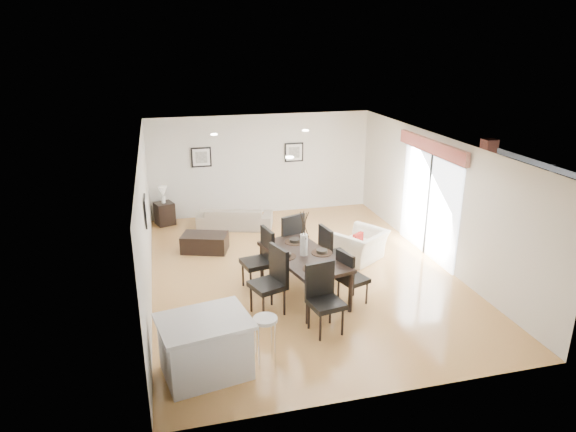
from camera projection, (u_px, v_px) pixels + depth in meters
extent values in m
plane|color=tan|center=(301.00, 272.00, 10.62)|extent=(8.00, 8.00, 0.00)
cube|color=silver|center=(261.00, 165.00, 13.84)|extent=(6.00, 0.04, 2.70)
cube|color=silver|center=(386.00, 307.00, 6.52)|extent=(6.00, 0.04, 2.70)
cube|color=silver|center=(145.00, 223.00, 9.48)|extent=(0.04, 8.00, 2.70)
cube|color=silver|center=(437.00, 199.00, 10.88)|extent=(0.04, 8.00, 2.70)
cube|color=white|center=(302.00, 143.00, 9.74)|extent=(6.00, 8.00, 0.02)
imported|color=gray|center=(235.00, 217.00, 13.03)|extent=(2.01, 1.24, 0.55)
imported|color=white|center=(360.00, 246.00, 11.11)|extent=(1.35, 1.32, 0.67)
imported|color=#335022|center=(560.00, 238.00, 11.44)|extent=(0.74, 0.66, 0.73)
imported|color=#335022|center=(503.00, 216.00, 13.05)|extent=(0.44, 0.44, 0.61)
cube|color=black|center=(304.00, 256.00, 9.42)|extent=(1.41, 2.15, 0.07)
cylinder|color=black|center=(308.00, 303.00, 8.60)|extent=(0.08, 0.08, 0.76)
cylinder|color=black|center=(262.00, 263.00, 10.14)|extent=(0.08, 0.08, 0.76)
cylinder|color=black|center=(350.00, 292.00, 8.97)|extent=(0.08, 0.08, 0.76)
cylinder|color=black|center=(300.00, 255.00, 10.52)|extent=(0.08, 0.08, 0.76)
cube|color=black|center=(267.00, 285.00, 8.87)|extent=(0.69, 0.69, 0.09)
cube|color=black|center=(279.00, 264.00, 8.88)|extent=(0.25, 0.53, 0.65)
cylinder|color=black|center=(251.00, 299.00, 9.02)|extent=(0.04, 0.04, 0.49)
cylinder|color=black|center=(272.00, 293.00, 9.24)|extent=(0.04, 0.04, 0.49)
cylinder|color=black|center=(264.00, 309.00, 8.69)|extent=(0.04, 0.04, 0.49)
cylinder|color=black|center=(284.00, 302.00, 8.91)|extent=(0.04, 0.04, 0.49)
cube|color=black|center=(257.00, 263.00, 9.78)|extent=(0.63, 0.63, 0.09)
cube|color=black|center=(268.00, 245.00, 9.76)|extent=(0.17, 0.54, 0.64)
cylinder|color=black|center=(243.00, 274.00, 9.96)|extent=(0.04, 0.04, 0.49)
cylinder|color=black|center=(263.00, 270.00, 10.13)|extent=(0.04, 0.04, 0.49)
cylinder|color=black|center=(251.00, 283.00, 9.61)|extent=(0.04, 0.04, 0.49)
cylinder|color=black|center=(271.00, 279.00, 9.78)|extent=(0.04, 0.04, 0.49)
cube|color=black|center=(353.00, 279.00, 9.26)|extent=(0.59, 0.59, 0.08)
cube|color=black|center=(345.00, 267.00, 9.06)|extent=(0.21, 0.46, 0.56)
cylinder|color=black|center=(367.00, 293.00, 9.29)|extent=(0.04, 0.04, 0.42)
cylinder|color=black|center=(351.00, 299.00, 9.11)|extent=(0.04, 0.04, 0.42)
cylinder|color=black|center=(354.00, 286.00, 9.58)|extent=(0.04, 0.04, 0.42)
cylinder|color=black|center=(338.00, 291.00, 9.39)|extent=(0.04, 0.04, 0.42)
cube|color=black|center=(335.00, 256.00, 10.15)|extent=(0.58, 0.58, 0.09)
cube|color=black|center=(326.00, 242.00, 9.96)|extent=(0.15, 0.51, 0.61)
cylinder|color=black|center=(348.00, 271.00, 10.14)|extent=(0.04, 0.04, 0.47)
cylinder|color=black|center=(330.00, 274.00, 9.99)|extent=(0.04, 0.04, 0.47)
cylinder|color=black|center=(339.00, 263.00, 10.49)|extent=(0.04, 0.04, 0.47)
cylinder|color=black|center=(321.00, 266.00, 10.34)|extent=(0.04, 0.04, 0.47)
cube|color=black|center=(326.00, 304.00, 8.31)|extent=(0.61, 0.61, 0.09)
cube|color=black|center=(320.00, 280.00, 8.39)|extent=(0.52, 0.16, 0.62)
cylinder|color=black|center=(320.00, 328.00, 8.14)|extent=(0.04, 0.04, 0.47)
cylinder|color=black|center=(309.00, 316.00, 8.49)|extent=(0.04, 0.04, 0.47)
cylinder|color=black|center=(342.00, 322.00, 8.30)|extent=(0.04, 0.04, 0.47)
cylinder|color=black|center=(330.00, 311.00, 8.65)|extent=(0.04, 0.04, 0.47)
cube|color=black|center=(286.00, 243.00, 10.71)|extent=(0.71, 0.71, 0.09)
cube|color=black|center=(293.00, 230.00, 10.41)|extent=(0.53, 0.27, 0.65)
cylinder|color=black|center=(289.00, 250.00, 11.09)|extent=(0.04, 0.04, 0.50)
cylinder|color=black|center=(301.00, 257.00, 10.76)|extent=(0.04, 0.04, 0.50)
cylinder|color=black|center=(272.00, 255.00, 10.85)|extent=(0.04, 0.04, 0.50)
cylinder|color=black|center=(284.00, 261.00, 10.52)|extent=(0.04, 0.04, 0.50)
cylinder|color=white|center=(304.00, 245.00, 9.34)|extent=(0.14, 0.14, 0.41)
cylinder|color=black|center=(322.00, 253.00, 9.49)|extent=(0.39, 0.39, 0.01)
cylinder|color=black|center=(322.00, 251.00, 9.48)|extent=(0.21, 0.21, 0.06)
cylinder|color=black|center=(295.00, 242.00, 9.99)|extent=(0.39, 0.39, 0.01)
cylinder|color=black|center=(295.00, 240.00, 9.98)|extent=(0.21, 0.21, 0.06)
cylinder|color=black|center=(285.00, 256.00, 9.33)|extent=(0.39, 0.39, 0.01)
cylinder|color=black|center=(285.00, 255.00, 9.32)|extent=(0.21, 0.21, 0.06)
cylinder|color=black|center=(314.00, 269.00, 8.83)|extent=(0.39, 0.39, 0.01)
cylinder|color=black|center=(314.00, 267.00, 8.81)|extent=(0.21, 0.21, 0.06)
cube|color=black|center=(205.00, 243.00, 11.62)|extent=(1.14, 0.89, 0.40)
cube|color=black|center=(165.00, 214.00, 13.26)|extent=(0.56, 0.56, 0.58)
cylinder|color=white|center=(163.00, 199.00, 13.13)|extent=(0.10, 0.10, 0.19)
cone|color=silver|center=(163.00, 191.00, 13.06)|extent=(0.23, 0.23, 0.25)
cube|color=maroon|center=(358.00, 239.00, 10.94)|extent=(0.28, 0.23, 0.28)
cube|color=silver|center=(206.00, 349.00, 7.29)|extent=(1.30, 1.07, 0.82)
cube|color=silver|center=(204.00, 321.00, 7.15)|extent=(1.42, 1.19, 0.06)
cylinder|color=silver|center=(265.00, 319.00, 7.38)|extent=(0.36, 0.36, 0.05)
cylinder|color=silver|center=(272.00, 337.00, 7.64)|extent=(0.03, 0.03, 0.76)
cylinder|color=silver|center=(256.00, 339.00, 7.59)|extent=(0.03, 0.03, 0.76)
cylinder|color=silver|center=(259.00, 348.00, 7.37)|extent=(0.03, 0.03, 0.76)
cylinder|color=silver|center=(275.00, 345.00, 7.43)|extent=(0.03, 0.03, 0.76)
cube|color=black|center=(201.00, 157.00, 13.34)|extent=(0.52, 0.03, 0.52)
cube|color=white|center=(201.00, 157.00, 13.34)|extent=(0.44, 0.04, 0.44)
cube|color=#4F4F4B|center=(201.00, 157.00, 13.34)|extent=(0.30, 0.04, 0.30)
cube|color=black|center=(294.00, 152.00, 13.92)|extent=(0.52, 0.03, 0.52)
cube|color=white|center=(294.00, 152.00, 13.92)|extent=(0.44, 0.04, 0.44)
cube|color=#4F4F4B|center=(294.00, 152.00, 13.92)|extent=(0.30, 0.04, 0.30)
cube|color=black|center=(146.00, 211.00, 9.21)|extent=(0.03, 0.52, 0.52)
cube|color=white|center=(146.00, 211.00, 9.21)|extent=(0.04, 0.44, 0.44)
cube|color=#4F4F4B|center=(146.00, 211.00, 9.21)|extent=(0.04, 0.30, 0.30)
cube|color=white|center=(429.00, 205.00, 11.22)|extent=(0.02, 2.40, 2.25)
cube|color=black|center=(428.00, 205.00, 11.22)|extent=(0.03, 0.05, 2.25)
cube|color=black|center=(433.00, 154.00, 10.84)|extent=(0.03, 2.50, 0.05)
cube|color=maroon|center=(432.00, 146.00, 10.78)|extent=(0.10, 2.70, 0.28)
plane|color=gray|center=(502.00, 244.00, 12.06)|extent=(6.00, 6.00, 0.00)
cube|color=#323235|center=(552.00, 204.00, 12.04)|extent=(0.08, 5.50, 1.80)
cube|color=brown|center=(485.00, 175.00, 14.17)|extent=(0.35, 0.35, 2.00)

